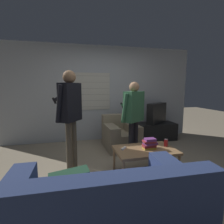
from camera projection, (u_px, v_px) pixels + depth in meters
ground_plane at (123, 172)px, 3.03m from camera, size 16.00×16.00×0.00m
wall_back at (101, 94)px, 4.79m from camera, size 5.20×0.08×2.55m
couch_blue at (103, 210)px, 1.66m from camera, size 1.87×1.00×0.82m
armchair_beige at (120, 135)px, 4.24m from camera, size 0.80×0.88×0.78m
coffee_table at (145, 151)px, 2.90m from camera, size 1.00×0.64×0.45m
tv_stand at (156, 131)px, 4.88m from camera, size 1.05×0.52×0.47m
tv at (157, 113)px, 4.81m from camera, size 0.71×0.56×0.56m
person_left_standing at (70, 108)px, 3.02m from camera, size 0.55×0.79×1.75m
person_right_standing at (133, 111)px, 3.45m from camera, size 0.54×0.79×1.56m
book_stack at (150, 143)px, 2.90m from camera, size 0.24×0.17×0.18m
soda_can at (166, 143)px, 3.02m from camera, size 0.07×0.07×0.13m
spare_remote at (124, 149)px, 2.88m from camera, size 0.12×0.12×0.02m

